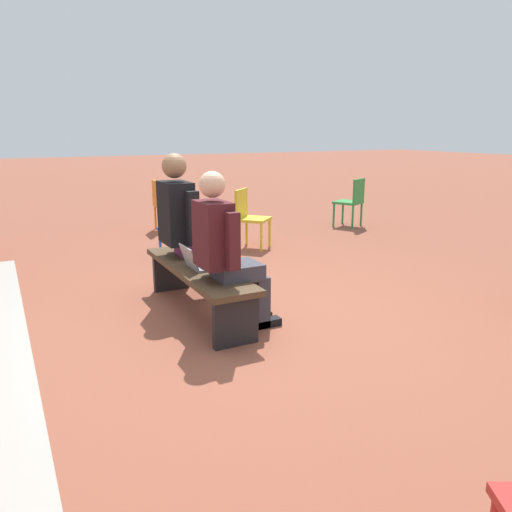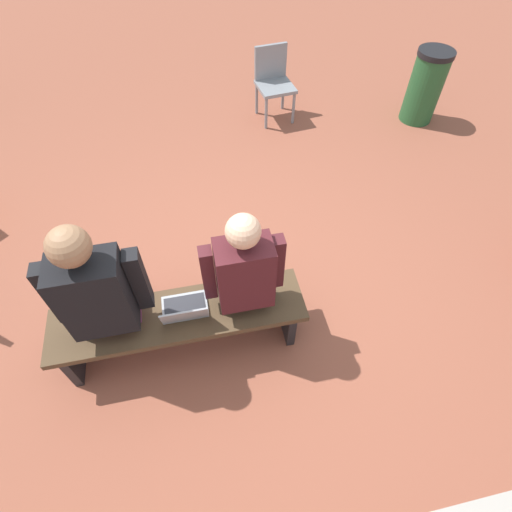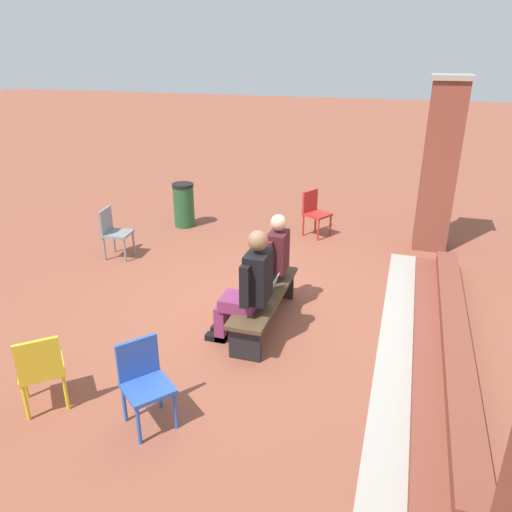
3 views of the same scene
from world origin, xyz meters
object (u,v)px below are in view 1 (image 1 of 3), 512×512
object	(u,v)px
person_student	(226,248)
laptop	(198,263)
plastic_chair_near_bench_left	(183,222)
plastic_chair_far_right	(352,199)
person_adult	(188,225)
plastic_chair_by_pillar	(248,215)
plastic_chair_mid_courtyard	(163,202)
bench	(198,277)

from	to	relation	value
person_student	laptop	xyz separation A→B (m)	(0.43, 0.08, -0.22)
laptop	plastic_chair_near_bench_left	world-z (taller)	plastic_chair_near_bench_left
laptop	plastic_chair_far_right	distance (m)	4.88
person_adult	person_student	bearing A→B (deg)	179.63
laptop	plastic_chair_far_right	size ratio (longest dim) A/B	0.38
person_student	laptop	size ratio (longest dim) A/B	4.19
laptop	plastic_chair_by_pillar	xyz separation A→B (m)	(2.23, -1.62, -0.02)
laptop	plastic_chair_mid_courtyard	xyz separation A→B (m)	(4.05, -0.93, -0.02)
plastic_chair_mid_courtyard	plastic_chair_near_bench_left	world-z (taller)	same
plastic_chair_near_bench_left	plastic_chair_far_right	bearing A→B (deg)	-77.13
bench	laptop	size ratio (longest dim) A/B	5.62
person_adult	plastic_chair_near_bench_left	world-z (taller)	person_adult
plastic_chair_far_right	plastic_chair_near_bench_left	bearing A→B (deg)	102.87
bench	plastic_chair_mid_courtyard	size ratio (longest dim) A/B	2.14
person_adult	plastic_chair_by_pillar	bearing A→B (deg)	-41.33
person_student	plastic_chair_mid_courtyard	world-z (taller)	person_student
plastic_chair_mid_courtyard	plastic_chair_near_bench_left	distance (m)	1.99
plastic_chair_mid_courtyard	plastic_chair_near_bench_left	size ratio (longest dim) A/B	1.00
plastic_chair_far_right	bench	bearing A→B (deg)	125.36
person_student	plastic_chair_near_bench_left	world-z (taller)	person_student
person_student	plastic_chair_by_pillar	size ratio (longest dim) A/B	1.60
person_adult	bench	bearing A→B (deg)	170.36
person_student	person_adult	world-z (taller)	person_adult
person_student	plastic_chair_far_right	world-z (taller)	person_student
plastic_chair_by_pillar	plastic_chair_near_bench_left	bearing A→B (deg)	97.92
laptop	plastic_chair_mid_courtyard	size ratio (longest dim) A/B	0.38
person_adult	plastic_chair_by_pillar	distance (m)	2.34
bench	person_student	xyz separation A→B (m)	(-0.48, -0.07, 0.36)
bench	plastic_chair_by_pillar	world-z (taller)	plastic_chair_by_pillar
plastic_chair_by_pillar	plastic_chair_far_right	bearing A→B (deg)	-75.01
bench	laptop	distance (m)	0.16
plastic_chair_far_right	plastic_chair_near_bench_left	distance (m)	3.46
bench	plastic_chair_far_right	world-z (taller)	plastic_chair_far_right
bench	person_adult	xyz separation A→B (m)	(0.43, -0.07, 0.40)
person_student	plastic_chair_mid_courtyard	xyz separation A→B (m)	(4.48, -0.85, -0.24)
plastic_chair_by_pillar	plastic_chair_near_bench_left	size ratio (longest dim) A/B	1.00
plastic_chair_mid_courtyard	plastic_chair_near_bench_left	bearing A→B (deg)	170.32
laptop	plastic_chair_by_pillar	size ratio (longest dim) A/B	0.38
plastic_chair_by_pillar	laptop	bearing A→B (deg)	144.01
plastic_chair_mid_courtyard	plastic_chair_by_pillar	size ratio (longest dim) A/B	1.00
laptop	person_student	bearing A→B (deg)	-169.44
plastic_chair_far_right	plastic_chair_by_pillar	size ratio (longest dim) A/B	1.00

